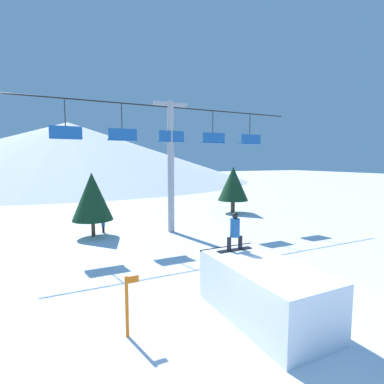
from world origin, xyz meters
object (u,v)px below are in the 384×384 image
object	(u,v)px
trail_marker	(127,305)
distant_skier	(103,223)
snowboarder	(235,231)
pine_tree_near	(92,196)
snow_ramp	(264,291)

from	to	relation	value
trail_marker	distant_skier	world-z (taller)	trail_marker
trail_marker	distant_skier	size ratio (longest dim) A/B	1.45
snowboarder	pine_tree_near	bearing A→B (deg)	106.62
snowboarder	trail_marker	distance (m)	4.51
snowboarder	distant_skier	world-z (taller)	snowboarder
pine_tree_near	trail_marker	size ratio (longest dim) A/B	2.38
snowboarder	pine_tree_near	distance (m)	11.97
trail_marker	pine_tree_near	bearing A→B (deg)	86.52
snowboarder	trail_marker	world-z (taller)	snowboarder
snow_ramp	trail_marker	size ratio (longest dim) A/B	2.51
snow_ramp	trail_marker	distance (m)	4.27
pine_tree_near	trail_marker	world-z (taller)	pine_tree_near
pine_tree_near	snowboarder	bearing A→B (deg)	-73.38
pine_tree_near	trail_marker	xyz separation A→B (m)	(-0.75, -12.27, -1.72)
snow_ramp	snowboarder	bearing A→B (deg)	90.16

